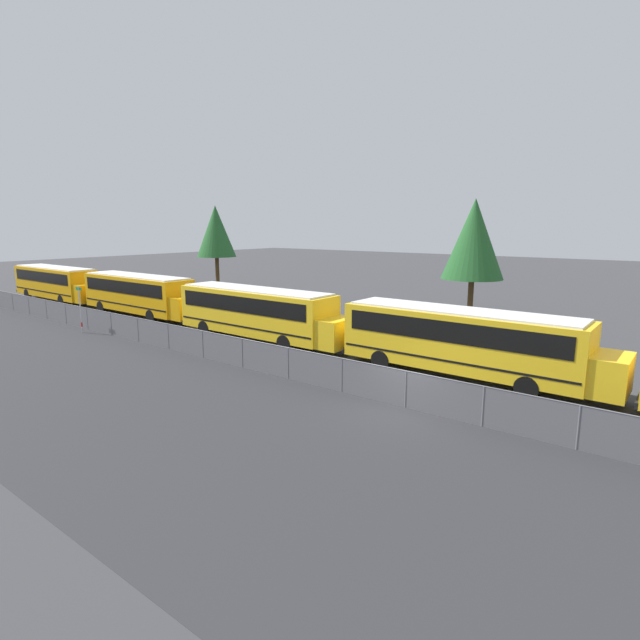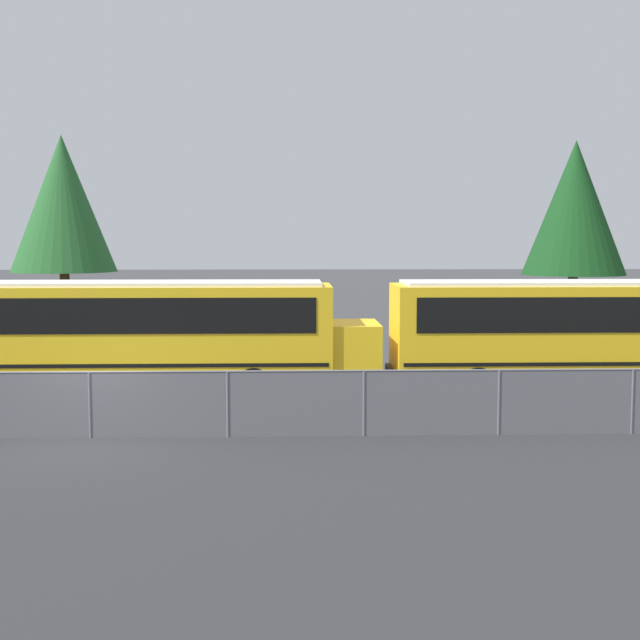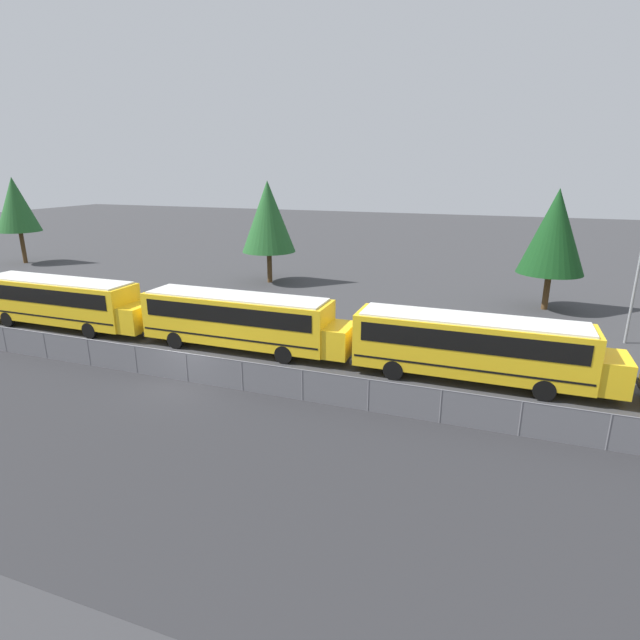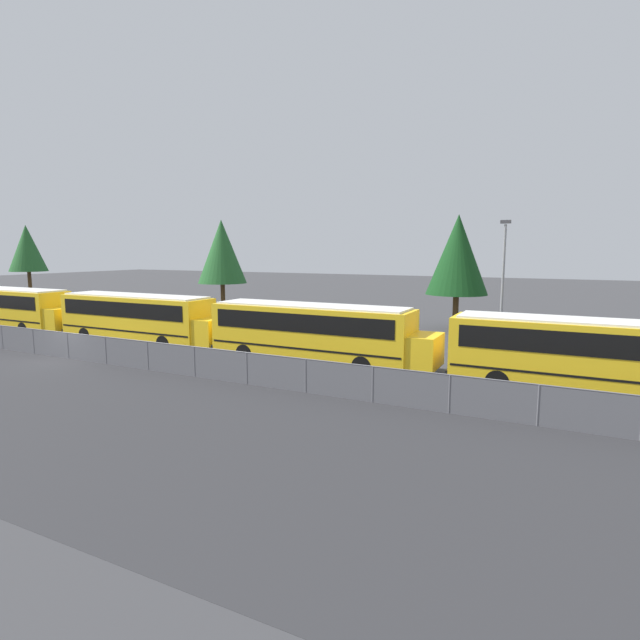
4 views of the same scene
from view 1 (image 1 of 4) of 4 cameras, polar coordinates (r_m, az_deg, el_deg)
The scene contains 10 objects.
ground_plane at distance 19.94m, azimuth 9.72°, elevation -9.82°, with size 200.00×200.00×0.00m, color #38383A.
road_strip at distance 15.32m, azimuth -1.42°, elevation -16.23°, with size 136.81×12.00×0.01m.
fence at distance 19.68m, azimuth 9.78°, elevation -7.74°, with size 102.88×0.07×1.49m.
school_bus_0 at distance 52.10m, azimuth -27.88°, elevation 3.95°, with size 12.44×2.55×3.21m.
school_bus_1 at distance 40.91m, azimuth -19.97°, elevation 3.02°, with size 12.44×2.55×3.21m.
school_bus_2 at distance 30.42m, azimuth -7.09°, elevation 1.12°, with size 12.44×2.55×3.21m.
school_bus_3 at distance 23.60m, azimuth 16.19°, elevation -2.03°, with size 12.44×2.55×3.21m.
street_sign at distance 36.12m, azimuth -25.71°, elevation 1.20°, with size 0.70×0.09×3.07m.
tree_1 at distance 40.89m, azimuth 17.17°, elevation 8.82°, with size 4.77×4.77×9.02m.
tree_2 at distance 58.15m, azimuth -11.82°, elevation 9.88°, with size 4.40×4.40×9.17m.
Camera 1 is at (8.66, -16.56, 6.96)m, focal length 28.00 mm.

